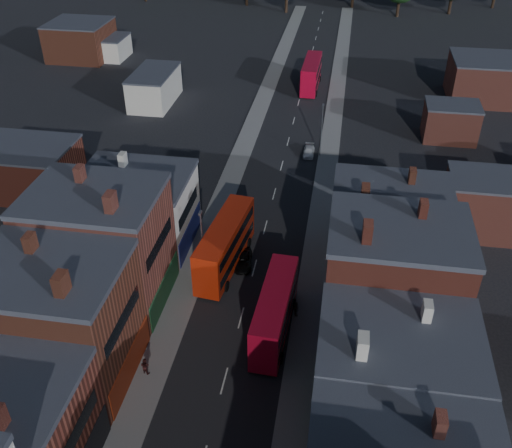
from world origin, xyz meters
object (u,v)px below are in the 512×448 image
(bus_0, at_px, (225,244))
(ped_3, at_px, (296,309))
(bus_2, at_px, (311,74))
(ped_1, at_px, (145,366))
(car_3, at_px, (309,151))
(bus_1, at_px, (275,311))
(car_2, at_px, (243,261))

(bus_0, height_order, ped_3, bus_0)
(bus_2, bearing_deg, ped_1, -95.85)
(car_3, bearing_deg, bus_1, -90.53)
(bus_0, relative_size, ped_1, 7.66)
(bus_2, bearing_deg, car_3, -84.80)
(car_2, bearing_deg, bus_0, -176.28)
(bus_0, bearing_deg, car_2, 18.39)
(bus_0, bearing_deg, ped_1, -96.35)
(bus_1, bearing_deg, car_3, 92.66)
(bus_1, xyz_separation_m, car_3, (0.04, 37.40, -2.11))
(bus_1, distance_m, car_2, 11.01)
(car_2, height_order, ped_1, ped_1)
(bus_2, xyz_separation_m, ped_3, (3.80, -62.27, -1.87))
(bus_0, xyz_separation_m, ped_3, (8.51, -6.83, -1.93))
(car_2, distance_m, ped_1, 17.57)
(ped_3, bearing_deg, bus_2, -17.21)
(bus_0, bearing_deg, bus_1, -47.24)
(ped_1, relative_size, ped_3, 0.96)
(bus_1, relative_size, car_3, 2.97)
(car_3, bearing_deg, bus_0, -103.95)
(ped_1, xyz_separation_m, ped_3, (12.33, 9.42, 0.03))
(bus_1, bearing_deg, ped_3, 56.37)
(bus_2, distance_m, car_2, 55.19)
(bus_0, height_order, ped_1, bus_0)
(bus_0, relative_size, car_2, 3.04)
(bus_1, xyz_separation_m, ped_3, (1.80, 2.45, -1.70))
(car_2, bearing_deg, bus_2, 79.25)
(car_3, distance_m, ped_1, 45.62)
(ped_3, bearing_deg, car_3, -17.82)
(car_2, bearing_deg, ped_3, -55.04)
(bus_0, distance_m, ped_1, 16.81)
(bus_0, xyz_separation_m, car_3, (6.75, 28.13, -2.35))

